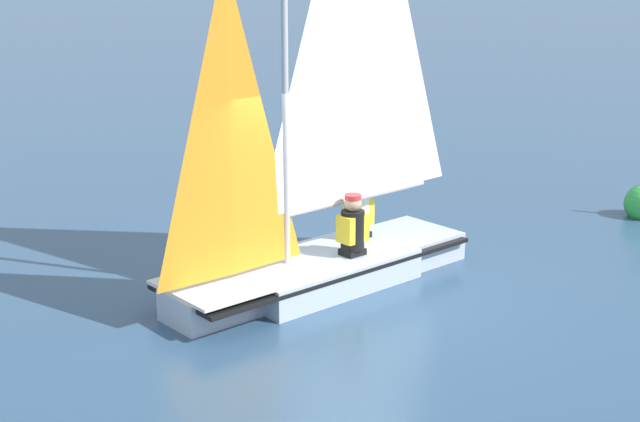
% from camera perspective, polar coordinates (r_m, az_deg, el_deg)
% --- Properties ---
extents(ground_plane, '(260.00, 260.00, 0.00)m').
position_cam_1_polar(ground_plane, '(11.37, -0.00, -4.73)').
color(ground_plane, '#2D4C6B').
extents(sailboat_main, '(4.46, 2.14, 6.11)m').
position_cam_1_polar(sailboat_main, '(11.08, 0.19, 0.32)').
color(sailboat_main, '#B2BCCC').
rests_on(sailboat_main, ground_plane).
extents(sailor_helm, '(0.39, 0.35, 1.16)m').
position_cam_1_polar(sailor_helm, '(11.25, 2.10, -1.57)').
color(sailor_helm, black).
rests_on(sailor_helm, ground_plane).
extents(sailor_crew, '(0.39, 0.35, 1.16)m').
position_cam_1_polar(sailor_crew, '(11.95, 2.49, -0.51)').
color(sailor_crew, black).
rests_on(sailor_crew, ground_plane).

